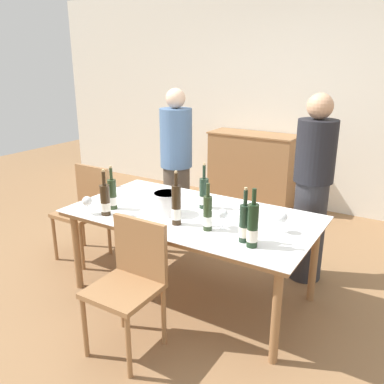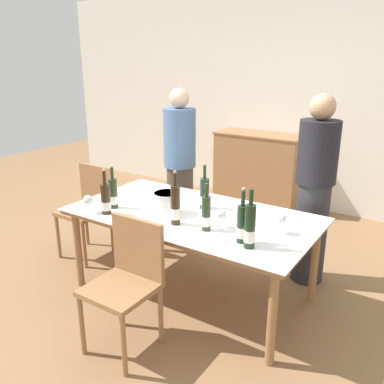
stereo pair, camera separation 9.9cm
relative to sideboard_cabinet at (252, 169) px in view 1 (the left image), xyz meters
name	(u,v)px [view 1 (the left image)]	position (x,y,z in m)	size (l,w,h in m)	color
ground_plane	(192,293)	(0.50, -2.36, -0.48)	(12.00, 12.00, 0.00)	olive
back_wall	(301,100)	(0.50, 0.29, 0.92)	(8.00, 0.10, 2.80)	silver
sideboard_cabinet	(252,169)	(0.00, 0.00, 0.00)	(1.16, 0.46, 0.97)	#996B42
dining_table	(192,220)	(0.50, -2.36, 0.18)	(1.96, 1.04, 0.72)	#996B42
ice_bucket	(167,203)	(0.33, -2.46, 0.33)	(0.22, 0.22, 0.17)	white
wine_bottle_0	(176,206)	(0.51, -2.60, 0.38)	(0.07, 0.07, 0.41)	#332314
wine_bottle_1	(253,227)	(1.14, -2.66, 0.38)	(0.07, 0.07, 0.40)	black
wine_bottle_2	(208,214)	(0.76, -2.57, 0.36)	(0.07, 0.07, 0.35)	#28381E
wine_bottle_3	(204,194)	(0.51, -2.19, 0.36)	(0.08, 0.08, 0.38)	#1E3323
wine_bottle_4	(244,224)	(1.07, -2.61, 0.36)	(0.07, 0.07, 0.38)	#1E3323
wine_bottle_5	(105,200)	(-0.07, -2.73, 0.36)	(0.08, 0.08, 0.37)	#332314
wine_bottle_6	(112,195)	(-0.11, -2.60, 0.36)	(0.07, 0.07, 0.36)	#28381E
wine_glass_0	(282,218)	(1.23, -2.34, 0.35)	(0.08, 0.08, 0.16)	white
wine_glass_1	(223,215)	(0.83, -2.47, 0.34)	(0.08, 0.08, 0.14)	white
wine_glass_2	(87,202)	(-0.20, -2.79, 0.34)	(0.08, 0.08, 0.14)	white
chair_left_end	(86,205)	(-0.78, -2.27, 0.04)	(0.42, 0.42, 0.89)	#996B42
chair_near_front	(131,276)	(0.49, -3.11, 0.04)	(0.42, 0.42, 0.89)	#996B42
person_host	(176,167)	(-0.22, -1.50, 0.33)	(0.33, 0.33, 1.62)	#51473D
person_guest_left	(312,191)	(1.23, -1.58, 0.34)	(0.33, 0.33, 1.64)	#2D2D33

